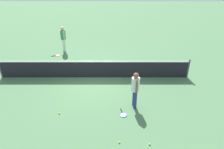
# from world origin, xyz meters

# --- Properties ---
(ground_plane) EXTENTS (40.00, 40.00, 0.00)m
(ground_plane) POSITION_xyz_m (0.00, 0.00, 0.00)
(ground_plane) COLOR #4C7A4C
(court_net) EXTENTS (10.09, 0.09, 1.07)m
(court_net) POSITION_xyz_m (0.00, 0.00, 0.50)
(court_net) COLOR #4C4C51
(court_net) RESTS_ON ground_plane
(player_near_side) EXTENTS (0.38, 0.53, 1.70)m
(player_near_side) POSITION_xyz_m (1.93, -2.56, 1.01)
(player_near_side) COLOR navy
(player_near_side) RESTS_ON ground_plane
(player_far_side) EXTENTS (0.46, 0.50, 1.70)m
(player_far_side) POSITION_xyz_m (-2.27, 3.52, 1.01)
(player_far_side) COLOR white
(player_far_side) RESTS_ON ground_plane
(tennis_racket_near_player) EXTENTS (0.38, 0.61, 0.03)m
(tennis_racket_near_player) POSITION_xyz_m (1.42, -3.11, 0.01)
(tennis_racket_near_player) COLOR blue
(tennis_racket_near_player) RESTS_ON ground_plane
(tennis_racket_far_player) EXTENTS (0.60, 0.41, 0.03)m
(tennis_racket_far_player) POSITION_xyz_m (-2.62, 2.78, 0.01)
(tennis_racket_far_player) COLOR red
(tennis_racket_far_player) RESTS_ON ground_plane
(tennis_ball_by_net) EXTENTS (0.07, 0.07, 0.07)m
(tennis_ball_by_net) POSITION_xyz_m (2.28, -4.76, 0.03)
(tennis_ball_by_net) COLOR #C6E033
(tennis_ball_by_net) RESTS_ON ground_plane
(tennis_ball_midcourt) EXTENTS (0.07, 0.07, 0.07)m
(tennis_ball_midcourt) POSITION_xyz_m (-1.28, -3.06, 0.03)
(tennis_ball_midcourt) COLOR #C6E033
(tennis_ball_midcourt) RESTS_ON ground_plane
(tennis_ball_baseline) EXTENTS (0.07, 0.07, 0.07)m
(tennis_ball_baseline) POSITION_xyz_m (1.21, -4.67, 0.03)
(tennis_ball_baseline) COLOR #C6E033
(tennis_ball_baseline) RESTS_ON ground_plane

